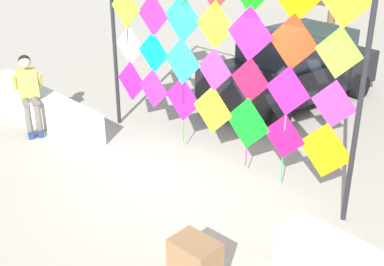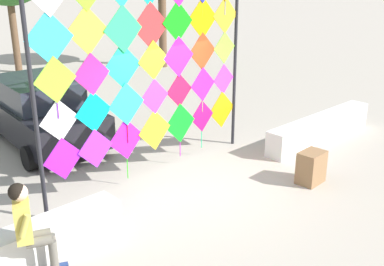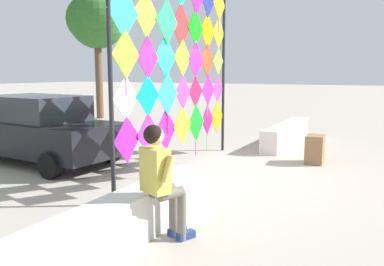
# 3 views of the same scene
# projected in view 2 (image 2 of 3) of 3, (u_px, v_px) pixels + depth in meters

# --- Properties ---
(ground) EXTENTS (120.00, 120.00, 0.00)m
(ground) POSITION_uv_depth(u_px,v_px,m) (188.00, 181.00, 9.17)
(ground) COLOR #ADA393
(plaza_ledge_left) EXTENTS (3.59, 0.45, 0.58)m
(plaza_ledge_left) POSITION_uv_depth(u_px,v_px,m) (0.00, 258.00, 6.30)
(plaza_ledge_left) COLOR silver
(plaza_ledge_left) RESTS_ON ground
(plaza_ledge_right) EXTENTS (3.59, 0.45, 0.58)m
(plaza_ledge_right) POSITION_uv_depth(u_px,v_px,m) (320.00, 128.00, 11.19)
(plaza_ledge_right) COLOR silver
(plaza_ledge_right) RESTS_ON ground
(kite_display_rack) EXTENTS (4.87, 0.32, 4.11)m
(kite_display_rack) POSITION_uv_depth(u_px,v_px,m) (153.00, 55.00, 8.62)
(kite_display_rack) COLOR #232328
(kite_display_rack) RESTS_ON ground
(seated_vendor) EXTENTS (0.68, 0.58, 1.43)m
(seated_vendor) POSITION_uv_depth(u_px,v_px,m) (30.00, 225.00, 6.05)
(seated_vendor) COLOR #666056
(seated_vendor) RESTS_ON ground
(parked_car) EXTENTS (2.09, 3.98, 1.50)m
(parked_car) POSITION_uv_depth(u_px,v_px,m) (40.00, 111.00, 10.88)
(parked_car) COLOR black
(parked_car) RESTS_ON ground
(cardboard_box_small) EXTENTS (0.54, 0.40, 0.63)m
(cardboard_box_small) POSITION_uv_depth(u_px,v_px,m) (311.00, 167.00, 9.00)
(cardboard_box_small) COLOR olive
(cardboard_box_small) RESTS_ON ground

